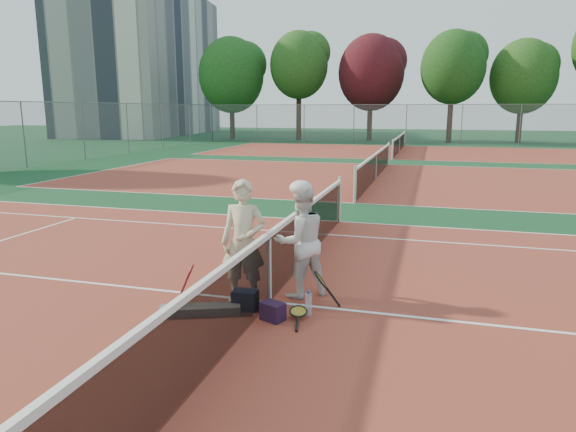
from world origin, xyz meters
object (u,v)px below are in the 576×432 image
at_px(player_b, 300,241).
at_px(racket_spare, 298,313).
at_px(net_main, 269,268).
at_px(apartment_block, 145,63).
at_px(sports_bag_navy, 245,300).
at_px(water_bottle, 308,304).
at_px(sports_bag_purple, 273,311).
at_px(racket_black_held, 320,289).
at_px(player_a, 244,242).
at_px(racket_red, 190,284).

distance_m(player_b, racket_spare, 1.11).
height_order(net_main, apartment_block, apartment_block).
xyz_separation_m(sports_bag_navy, water_bottle, (0.88, 0.02, 0.02)).
height_order(racket_spare, sports_bag_navy, sports_bag_navy).
xyz_separation_m(racket_spare, water_bottle, (0.11, 0.11, 0.09)).
distance_m(net_main, player_b, 0.60).
distance_m(sports_bag_navy, water_bottle, 0.88).
xyz_separation_m(net_main, racket_spare, (0.53, -0.42, -0.45)).
bearing_deg(sports_bag_purple, player_b, 83.19).
bearing_deg(player_b, racket_black_held, 97.15).
bearing_deg(player_b, player_a, -7.27).
relative_size(racket_red, sports_bag_purple, 1.91).
relative_size(player_b, water_bottle, 5.44).
height_order(player_a, racket_spare, player_a).
relative_size(player_a, player_b, 1.06).
bearing_deg(sports_bag_navy, apartment_block, 122.06).
height_order(apartment_block, water_bottle, apartment_block).
relative_size(net_main, sports_bag_navy, 32.86).
xyz_separation_m(player_a, player_b, (0.70, 0.44, -0.05)).
xyz_separation_m(player_a, racket_spare, (0.88, -0.36, -0.81)).
distance_m(net_main, sports_bag_navy, 0.55).
bearing_deg(sports_bag_purple, sports_bag_navy, 150.88).
bearing_deg(apartment_block, racket_black_held, -56.85).
distance_m(player_a, water_bottle, 1.25).
bearing_deg(net_main, racket_spare, -38.29).
xyz_separation_m(racket_spare, sports_bag_navy, (-0.77, 0.09, 0.07)).
distance_m(racket_spare, sports_bag_purple, 0.35).
distance_m(racket_black_held, water_bottle, 0.35).
distance_m(player_b, sports_bag_purple, 1.20).
bearing_deg(sports_bag_purple, player_a, 137.82).
distance_m(net_main, racket_spare, 0.81).
relative_size(apartment_block, racket_black_held, 43.36).
relative_size(net_main, sports_bag_purple, 37.41).
relative_size(net_main, racket_red, 19.57).
bearing_deg(racket_black_held, player_b, -60.10).
distance_m(player_a, racket_red, 0.96).
relative_size(apartment_block, player_b, 13.48).
distance_m(apartment_block, sports_bag_navy, 52.82).
bearing_deg(sports_bag_navy, racket_spare, -6.96).
distance_m(apartment_block, racket_black_held, 53.03).
bearing_deg(water_bottle, racket_red, -178.78).
bearing_deg(racket_spare, racket_red, 75.46).
bearing_deg(player_a, sports_bag_navy, -72.48).
bearing_deg(water_bottle, racket_spare, -133.26).
distance_m(racket_red, sports_bag_navy, 0.83).
relative_size(racket_red, sports_bag_navy, 1.68).
bearing_deg(racket_spare, racket_black_held, -35.68).
distance_m(apartment_block, water_bottle, 53.26).
distance_m(racket_black_held, sports_bag_purple, 0.80).
bearing_deg(racket_spare, player_b, 1.06).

